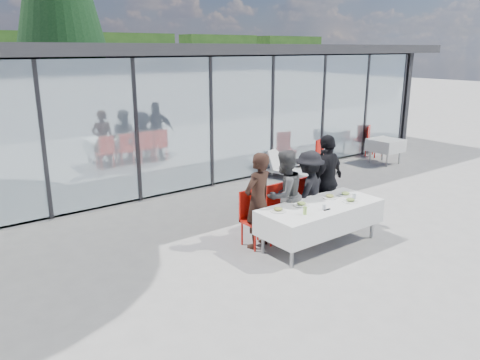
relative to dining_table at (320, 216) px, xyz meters
The scene contains 23 objects.
ground 0.76m from the dining_table, behind, with size 90.00×90.00×0.00m, color gray.
pavilion 8.54m from the dining_table, 79.86° to the left, with size 14.80×8.80×3.44m.
dining_table is the anchor object (origin of this frame).
diner_a 1.13m from the dining_table, 144.57° to the left, with size 0.61×0.61×1.68m, color black.
diner_chair_a 1.16m from the dining_table, 139.81° to the left, with size 0.44×0.44×0.97m.
diner_b 0.74m from the dining_table, 113.74° to the left, with size 0.80×0.80×1.64m, color #4C4C4C.
diner_chair_b 0.80m from the dining_table, 110.32° to the left, with size 0.44×0.44×0.97m.
diner_c 0.75m from the dining_table, 61.79° to the left, with size 1.00×1.00×1.54m, color black.
diner_chair_c 0.82m from the dining_table, 65.69° to the left, with size 0.44×0.44×0.97m.
diner_d 1.10m from the dining_table, 37.57° to the left, with size 1.05×1.05×1.80m, color black.
diner_chair_d 1.11m from the dining_table, 42.40° to the left, with size 0.44×0.44×0.97m.
plate_a 0.86m from the dining_table, 165.90° to the left, with size 0.28×0.28×0.07m.
plate_b 0.42m from the dining_table, 149.15° to the left, with size 0.28×0.28×0.07m.
plate_c 0.51m from the dining_table, 22.96° to the left, with size 0.28×0.28×0.07m.
plate_d 0.79m from the dining_table, ahead, with size 0.28×0.28×0.07m.
plate_extra 0.61m from the dining_table, 20.85° to the right, with size 0.28×0.28×0.07m.
juice_bottle 0.65m from the dining_table, 162.88° to the right, with size 0.06×0.06×0.13m, color #97C753.
drinking_glasses 0.42m from the dining_table, 29.03° to the right, with size 0.95×0.17×0.10m.
folded_eyeglasses 0.35m from the dining_table, 115.59° to the right, with size 0.14×0.03×0.01m, color black.
spare_table_right 6.74m from the dining_table, 26.72° to the left, with size 0.86×0.86×0.74m.
spare_chair_a 7.58m from the dining_table, 30.97° to the left, with size 0.60×0.60×0.97m.
spare_chair_b 4.94m from the dining_table, 44.75° to the left, with size 0.55×0.55×0.97m.
lounger 4.50m from the dining_table, 54.15° to the left, with size 0.96×1.45×0.72m.
Camera 1 is at (-5.20, -5.30, 3.35)m, focal length 35.00 mm.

